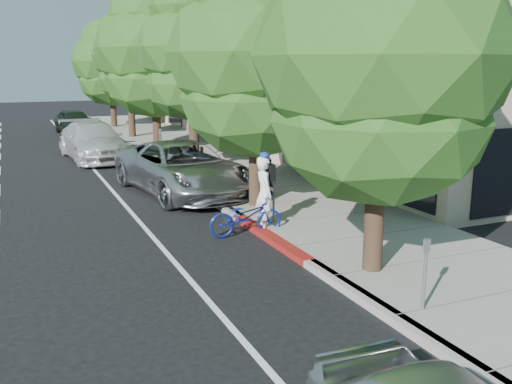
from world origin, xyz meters
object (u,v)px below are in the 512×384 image
street_tree_0 (382,62)px  street_tree_1 (256,57)px  dark_sedan (153,165)px  dark_suv_far (74,122)px  cyclist (264,194)px  white_pickup (93,141)px  street_tree_5 (111,63)px  street_tree_2 (192,50)px  street_tree_3 (154,51)px  pedestrian (263,171)px  silver_suv (182,168)px  bicycle (246,216)px  street_tree_4 (129,57)px

street_tree_0 → street_tree_1: bearing=90.0°
dark_sedan → dark_suv_far: (-0.91, 16.93, 0.09)m
cyclist → white_pickup: 13.77m
street_tree_5 → white_pickup: (-3.10, -12.62, -3.52)m
street_tree_0 → dark_sedan: bearing=99.7°
street_tree_2 → street_tree_1: bearing=-90.0°
dark_sedan → white_pickup: 6.50m
street_tree_0 → dark_sedan: size_ratio=1.76×
street_tree_3 → pedestrian: street_tree_3 is taller
cyclist → white_pickup: bearing=17.0°
silver_suv → white_pickup: silver_suv is taller
street_tree_2 → bicycle: size_ratio=3.95×
street_tree_4 → dark_suv_far: (-2.80, 3.93, -3.89)m
street_tree_1 → cyclist: 4.16m
street_tree_2 → pedestrian: bearing=-82.6°
silver_suv → dark_sedan: silver_suv is taller
street_tree_1 → street_tree_2: 6.01m
street_tree_2 → white_pickup: (-3.10, 5.38, -3.92)m
street_tree_0 → street_tree_3: (-0.00, 18.00, 0.57)m
cyclist → pedestrian: size_ratio=1.21×
street_tree_1 → street_tree_0: bearing=-90.0°
street_tree_4 → street_tree_5: size_ratio=1.01×
street_tree_1 → street_tree_3: (-0.00, 12.00, 0.42)m
street_tree_0 → dark_suv_far: bearing=95.7°
street_tree_4 → bicycle: size_ratio=3.86×
street_tree_0 → street_tree_5: size_ratio=0.98×
street_tree_1 → silver_suv: size_ratio=1.19×
street_tree_0 → silver_suv: size_ratio=1.15×
dark_suv_far → street_tree_4: bearing=-61.1°
street_tree_5 → bicycle: 26.67m
dark_sedan → pedestrian: size_ratio=2.51×
street_tree_1 → dark_sedan: bearing=110.7°
street_tree_0 → bicycle: (-1.30, 3.65, -3.80)m
street_tree_4 → street_tree_1: bearing=-90.0°
street_tree_2 → street_tree_4: (0.00, 12.00, -0.11)m
silver_suv → dark_suv_far: silver_suv is taller
silver_suv → dark_suv_far: size_ratio=1.40×
street_tree_3 → cyclist: street_tree_3 is taller
street_tree_3 → dark_sedan: 8.38m
street_tree_4 → street_tree_2: bearing=-90.0°
silver_suv → white_pickup: size_ratio=1.08×
cyclist → silver_suv: 5.13m
street_tree_5 → street_tree_2: bearing=-90.0°
white_pickup → street_tree_0: bearing=-85.0°
street_tree_2 → cyclist: 9.04m
street_tree_1 → street_tree_3: size_ratio=0.91×
dark_sedan → dark_suv_far: dark_suv_far is taller
dark_sedan → pedestrian: (2.54, -4.06, 0.29)m
bicycle → silver_suv: silver_suv is taller
street_tree_2 → dark_suv_far: 16.66m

